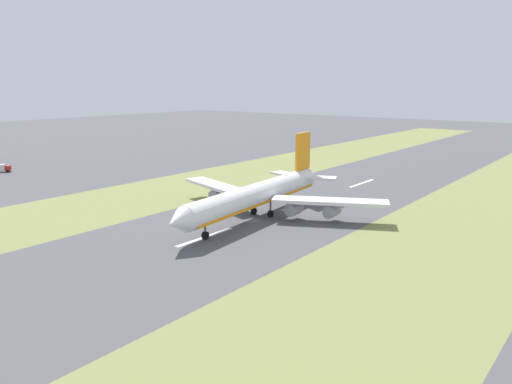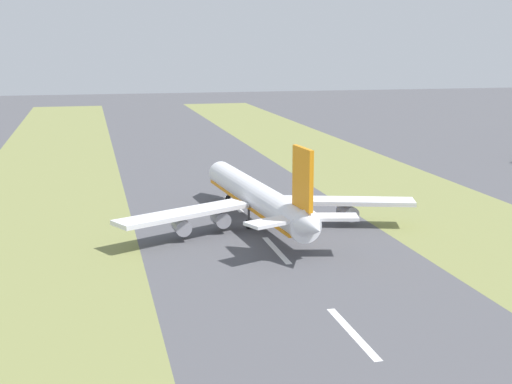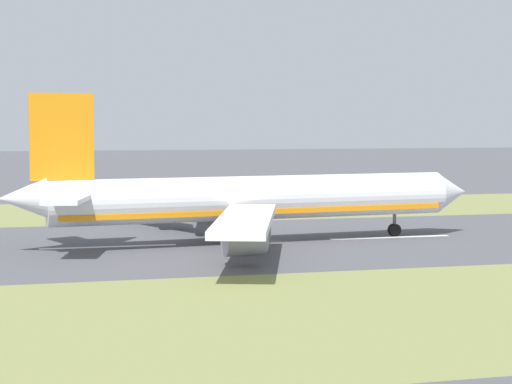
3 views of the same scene
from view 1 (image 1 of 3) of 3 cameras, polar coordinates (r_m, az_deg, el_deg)
The scene contains 8 objects.
ground_plane at distance 127.93m, azimuth -0.29°, elevation -3.27°, with size 800.00×800.00×0.00m, color #4C4C51.
grass_median_west at distance 107.50m, azimuth 19.12°, elevation -7.00°, with size 40.00×600.00×0.01m, color olive.
grass_median_east at distance 158.83m, azimuth -13.19°, elevation -0.53°, with size 40.00×600.00×0.01m, color olive.
centreline_dash_near at distance 179.66m, azimuth 11.99°, elevation 0.98°, with size 1.20×18.00×0.01m, color silver.
centreline_dash_mid at distance 145.40m, azimuth 5.07°, elevation -1.42°, with size 1.20×18.00×0.01m, color silver.
centreline_dash_far at distance 114.92m, azimuth -5.83°, elevation -5.13°, with size 1.20×18.00×0.01m, color silver.
airplane_main_jet at distance 130.10m, azimuth 0.45°, elevation -0.27°, with size 63.87×67.22×20.20m.
service_truck at distance 222.33m, azimuth -27.03°, elevation 2.47°, with size 5.57×5.99×3.10m.
Camera 1 is at (-75.95, 97.13, 34.10)m, focal length 35.00 mm.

